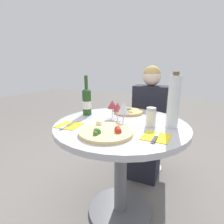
{
  "coord_description": "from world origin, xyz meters",
  "views": [
    {
      "loc": [
        0.41,
        -1.11,
        1.15
      ],
      "look_at": [
        -0.03,
        -0.09,
        0.86
      ],
      "focal_mm": 28.0,
      "sensor_mm": 36.0,
      "label": 1
    }
  ],
  "objects_px": {
    "dining_table": "(121,145)",
    "tall_carafe": "(174,102)",
    "chair_behind_diner": "(150,131)",
    "pizza_large": "(106,132)",
    "wine_bottle": "(87,101)",
    "seated_diner": "(148,127)"
  },
  "relations": [
    {
      "from": "wine_bottle",
      "to": "dining_table",
      "type": "bearing_deg",
      "value": -15.76
    },
    {
      "from": "pizza_large",
      "to": "seated_diner",
      "type": "bearing_deg",
      "value": 85.38
    },
    {
      "from": "dining_table",
      "to": "tall_carafe",
      "type": "height_order",
      "value": "tall_carafe"
    },
    {
      "from": "dining_table",
      "to": "chair_behind_diner",
      "type": "height_order",
      "value": "chair_behind_diner"
    },
    {
      "from": "chair_behind_diner",
      "to": "pizza_large",
      "type": "xyz_separation_m",
      "value": [
        -0.07,
        -1.02,
        0.35
      ]
    },
    {
      "from": "dining_table",
      "to": "chair_behind_diner",
      "type": "distance_m",
      "value": 0.81
    },
    {
      "from": "dining_table",
      "to": "wine_bottle",
      "type": "bearing_deg",
      "value": 164.24
    },
    {
      "from": "seated_diner",
      "to": "tall_carafe",
      "type": "bearing_deg",
      "value": 114.54
    },
    {
      "from": "chair_behind_diner",
      "to": "tall_carafe",
      "type": "relative_size",
      "value": 2.41
    },
    {
      "from": "dining_table",
      "to": "seated_diner",
      "type": "relative_size",
      "value": 0.81
    },
    {
      "from": "seated_diner",
      "to": "dining_table",
      "type": "bearing_deg",
      "value": 84.87
    },
    {
      "from": "seated_diner",
      "to": "wine_bottle",
      "type": "bearing_deg",
      "value": 54.73
    },
    {
      "from": "tall_carafe",
      "to": "wine_bottle",
      "type": "bearing_deg",
      "value": 176.03
    },
    {
      "from": "dining_table",
      "to": "chair_behind_diner",
      "type": "bearing_deg",
      "value": 85.76
    },
    {
      "from": "seated_diner",
      "to": "pizza_large",
      "type": "bearing_deg",
      "value": 85.38
    },
    {
      "from": "pizza_large",
      "to": "tall_carafe",
      "type": "bearing_deg",
      "value": 38.2
    },
    {
      "from": "seated_diner",
      "to": "tall_carafe",
      "type": "distance_m",
      "value": 0.79
    },
    {
      "from": "dining_table",
      "to": "tall_carafe",
      "type": "distance_m",
      "value": 0.48
    },
    {
      "from": "seated_diner",
      "to": "pizza_large",
      "type": "relative_size",
      "value": 3.54
    },
    {
      "from": "wine_bottle",
      "to": "tall_carafe",
      "type": "xyz_separation_m",
      "value": [
        0.68,
        -0.05,
        0.06
      ]
    },
    {
      "from": "pizza_large",
      "to": "wine_bottle",
      "type": "distance_m",
      "value": 0.47
    },
    {
      "from": "chair_behind_diner",
      "to": "seated_diner",
      "type": "relative_size",
      "value": 0.75
    }
  ]
}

